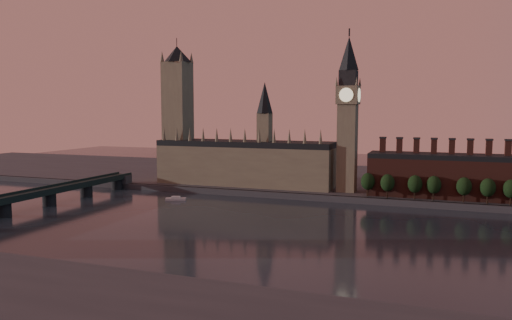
{
  "coord_description": "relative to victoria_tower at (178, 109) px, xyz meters",
  "views": [
    {
      "loc": [
        68.23,
        -220.65,
        58.13
      ],
      "look_at": [
        -34.25,
        55.0,
        28.73
      ],
      "focal_mm": 35.0,
      "sensor_mm": 36.0,
      "label": 1
    }
  ],
  "objects": [
    {
      "name": "palace_of_westminster",
      "position": [
        55.59,
        -0.09,
        -37.46
      ],
      "size": [
        130.0,
        30.3,
        74.0
      ],
      "color": "#7B7358",
      "rests_on": "north_bank"
    },
    {
      "name": "embankment_tree_3",
      "position": [
        185.18,
        -20.12,
        -45.62
      ],
      "size": [
        8.6,
        8.6,
        14.88
      ],
      "color": "black",
      "rests_on": "north_bank"
    },
    {
      "name": "victoria_tower",
      "position": [
        0.0,
        0.0,
        0.0
      ],
      "size": [
        24.0,
        24.0,
        108.0
      ],
      "color": "#7B7358",
      "rests_on": "north_bank"
    },
    {
      "name": "river_boat",
      "position": [
        28.21,
        -54.66,
        -58.08
      ],
      "size": [
        13.59,
        8.1,
        2.62
      ],
      "rotation": [
        0.0,
        0.0,
        0.36
      ],
      "color": "silver",
      "rests_on": "ground"
    },
    {
      "name": "embankment_tree_1",
      "position": [
        158.21,
        -21.47,
        -45.62
      ],
      "size": [
        8.6,
        8.6,
        14.88
      ],
      "color": "black",
      "rests_on": "north_bank"
    },
    {
      "name": "embankment_tree_2",
      "position": [
        174.36,
        -20.67,
        -45.62
      ],
      "size": [
        8.6,
        8.6,
        14.88
      ],
      "color": "black",
      "rests_on": "north_bank"
    },
    {
      "name": "embankment_tree_4",
      "position": [
        201.96,
        -20.6,
        -45.62
      ],
      "size": [
        8.6,
        8.6,
        14.88
      ],
      "color": "black",
      "rests_on": "north_bank"
    },
    {
      "name": "embankment_tree_6",
      "position": [
        226.78,
        -21.3,
        -45.62
      ],
      "size": [
        8.6,
        8.6,
        14.88
      ],
      "color": "black",
      "rests_on": "north_bank"
    },
    {
      "name": "embankment_tree_0",
      "position": [
        145.94,
        -19.72,
        -45.62
      ],
      "size": [
        8.6,
        8.6,
        14.88
      ],
      "color": "black",
      "rests_on": "north_bank"
    },
    {
      "name": "westminster_bridge",
      "position": [
        -35.0,
        -117.7,
        -51.65
      ],
      "size": [
        14.0,
        200.0,
        11.55
      ],
      "color": "black",
      "rests_on": "ground"
    },
    {
      "name": "embankment_tree_5",
      "position": [
        214.73,
        -20.84,
        -45.62
      ],
      "size": [
        8.6,
        8.6,
        14.88
      ],
      "color": "black",
      "rests_on": "north_bank"
    },
    {
      "name": "chimney_block",
      "position": [
        200.0,
        -5.0,
        -41.27
      ],
      "size": [
        110.0,
        25.0,
        37.0
      ],
      "color": "#582921",
      "rests_on": "north_bank"
    },
    {
      "name": "north_bank",
      "position": [
        120.0,
        63.04,
        -57.09
      ],
      "size": [
        900.0,
        182.0,
        4.0
      ],
      "color": "#414145",
      "rests_on": "ground"
    },
    {
      "name": "big_ben",
      "position": [
        130.0,
        -5.0,
        -2.26
      ],
      "size": [
        15.0,
        15.0,
        107.0
      ],
      "color": "#7B7358",
      "rests_on": "north_bank"
    },
    {
      "name": "ground",
      "position": [
        120.0,
        -115.0,
        -59.09
      ],
      "size": [
        900.0,
        900.0,
        0.0
      ],
      "primitive_type": "plane",
      "color": "black",
      "rests_on": "ground"
    }
  ]
}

